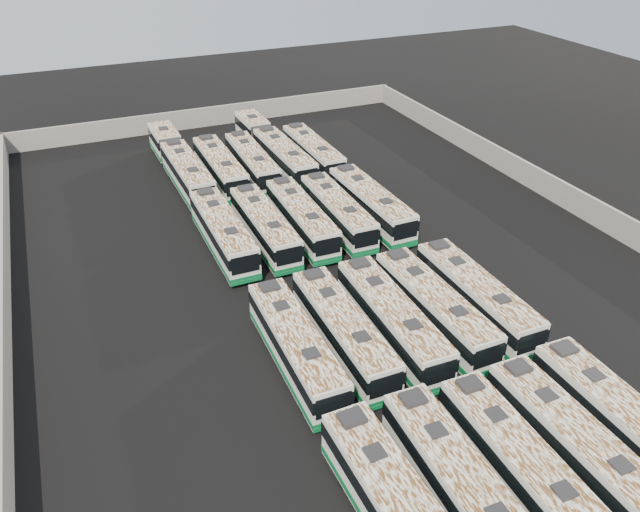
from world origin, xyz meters
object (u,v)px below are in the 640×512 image
at_px(bus_midback_far_left, 223,232).
at_px(bus_back_right, 273,148).
at_px(bus_back_far_left, 180,162).
at_px(bus_front_right, 576,447).
at_px(bus_midfront_center, 392,320).
at_px(bus_front_center, 523,470).
at_px(bus_midback_center, 301,218).
at_px(bus_midback_left, 264,226).
at_px(bus_midfront_far_left, 296,346).
at_px(bus_midfront_left, 343,331).
at_px(bus_midback_right, 337,212).
at_px(bus_front_far_right, 624,426).
at_px(bus_midfront_far_right, 476,296).
at_px(bus_midback_far_right, 371,204).
at_px(bus_back_left, 220,168).
at_px(bus_back_center, 252,163).
at_px(bus_front_left, 462,490).
at_px(bus_back_far_right, 313,153).
at_px(bus_midfront_right, 434,308).

bearing_deg(bus_midback_far_left, bus_back_right, 57.64).
bearing_deg(bus_back_right, bus_back_far_left, 179.06).
xyz_separation_m(bus_front_right, bus_midfront_center, (-3.12, 12.19, 0.04)).
xyz_separation_m(bus_front_center, bus_midback_center, (0.02, 26.85, 0.01)).
height_order(bus_front_center, bus_midback_left, bus_front_center).
distance_m(bus_midfront_far_left, bus_midfront_left, 3.11).
bearing_deg(bus_midback_left, bus_front_right, -76.86).
relative_size(bus_midfront_far_left, bus_midfront_left, 1.00).
relative_size(bus_front_right, bus_midback_right, 1.01).
height_order(bus_front_far_right, bus_midback_right, bus_front_far_right).
relative_size(bus_midback_left, bus_back_far_left, 0.62).
height_order(bus_midfront_far_right, bus_midback_far_right, bus_midback_far_right).
distance_m(bus_midback_left, bus_back_left, 12.42).
xyz_separation_m(bus_midback_far_left, bus_back_center, (6.32, 12.22, -0.04)).
distance_m(bus_front_left, bus_back_far_right, 40.11).
xyz_separation_m(bus_midfront_far_right, bus_back_center, (-6.24, 26.91, -0.02)).
bearing_deg(bus_front_center, bus_midfront_center, 90.88).
xyz_separation_m(bus_midfront_left, bus_midfront_right, (6.21, -0.16, 0.03)).
relative_size(bus_midfront_center, bus_back_right, 0.64).
bearing_deg(bus_midback_left, bus_back_right, 67.75).
distance_m(bus_midfront_far_right, bus_back_far_right, 26.88).
bearing_deg(bus_back_far_right, bus_midfront_left, -109.31).
height_order(bus_midfront_far_right, bus_back_left, bus_back_left).
bearing_deg(bus_front_left, bus_back_center, 86.86).
bearing_deg(bus_back_right, bus_midfront_far_left, -108.50).
bearing_deg(bus_midback_left, bus_midback_far_left, 175.29).
bearing_deg(bus_midfront_center, bus_midfront_far_left, -178.77).
relative_size(bus_midback_center, bus_midback_far_right, 0.97).
relative_size(bus_front_left, bus_back_far_right, 1.02).
distance_m(bus_back_center, bus_back_right, 4.18).
height_order(bus_midfront_far_left, bus_back_right, bus_back_right).
distance_m(bus_midfront_far_right, bus_back_right, 29.84).
distance_m(bus_midfront_center, bus_midback_left, 14.82).
relative_size(bus_midback_far_left, bus_midback_center, 1.02).
bearing_deg(bus_midback_far_right, bus_back_far_right, 88.72).
height_order(bus_midfront_right, bus_midback_far_left, bus_midback_far_left).
xyz_separation_m(bus_midfront_far_left, bus_back_left, (3.11, 26.90, 0.03)).
bearing_deg(bus_midfront_left, bus_front_right, -62.72).
distance_m(bus_front_right, bus_back_center, 39.28).
relative_size(bus_front_far_right, bus_midback_far_right, 0.98).
xyz_separation_m(bus_midfront_center, bus_midfront_right, (3.05, 0.05, -0.01)).
distance_m(bus_midback_center, bus_back_left, 12.70).
relative_size(bus_back_right, bus_back_far_right, 1.61).
distance_m(bus_front_left, bus_midback_far_left, 26.97).
bearing_deg(bus_front_right, bus_front_center, -179.44).
xyz_separation_m(bus_front_left, bus_midback_right, (6.30, 26.53, -0.03)).
bearing_deg(bus_midback_right, bus_midfront_far_left, -121.93).
bearing_deg(bus_midfront_right, bus_midback_right, 88.83).
xyz_separation_m(bus_back_left, bus_back_right, (6.24, 2.83, 0.01)).
relative_size(bus_midfront_far_left, bus_back_far_right, 1.01).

